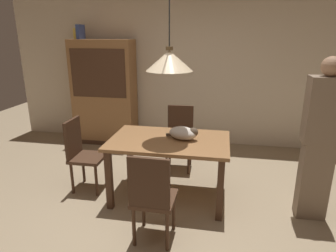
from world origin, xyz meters
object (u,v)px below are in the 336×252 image
cat_sleeping (184,133)px  pendant_lamp (169,60)px  chair_far_back (180,135)px  book_yellow_short (77,34)px  dining_table (169,147)px  chair_near_front (152,195)px  hutch_bookcase (105,95)px  chair_left_side (82,151)px  person_standing (320,141)px  book_blue_wide (81,32)px

cat_sleeping → pendant_lamp: pendant_lamp is taller
chair_far_back → book_yellow_short: (-1.92, 0.85, 1.43)m
dining_table → book_yellow_short: (-1.93, 1.73, 1.29)m
chair_near_front → dining_table: bearing=89.9°
dining_table → chair_near_front: (-0.00, -0.88, -0.14)m
dining_table → book_yellow_short: size_ratio=7.00×
chair_near_front → pendant_lamp: size_ratio=0.72×
chair_far_back → hutch_bookcase: hutch_bookcase is taller
dining_table → chair_far_back: bearing=90.2°
chair_left_side → person_standing: person_standing is taller
dining_table → hutch_bookcase: hutch_bookcase is taller
book_yellow_short → person_standing: bearing=-27.7°
dining_table → chair_far_back: size_ratio=1.51×
chair_left_side → person_standing: bearing=-2.5°
chair_near_front → book_blue_wide: 3.52m
chair_far_back → person_standing: 1.93m
cat_sleeping → pendant_lamp: size_ratio=0.31×
book_yellow_short → chair_near_front: bearing=-53.6°
chair_left_side → book_blue_wide: bearing=113.0°
dining_table → cat_sleeping: bearing=11.1°
book_yellow_short → chair_left_side: bearing=-65.2°
chair_near_front → cat_sleeping: bearing=79.6°
hutch_bookcase → book_blue_wide: size_ratio=7.71×
book_yellow_short → book_blue_wide: bearing=0.0°
cat_sleeping → hutch_bookcase: bearing=134.5°
pendant_lamp → hutch_bookcase: size_ratio=0.70×
hutch_bookcase → person_standing: hutch_bookcase is taller
chair_left_side → pendant_lamp: pendant_lamp is taller
book_yellow_short → pendant_lamp: bearing=-41.9°
dining_table → pendant_lamp: (0.00, 0.00, 1.01)m
dining_table → chair_left_side: chair_left_side is taller
pendant_lamp → book_blue_wide: pendant_lamp is taller
hutch_bookcase → book_blue_wide: (-0.36, 0.00, 1.08)m
hutch_bookcase → person_standing: 3.61m
cat_sleeping → book_yellow_short: size_ratio=2.03×
hutch_bookcase → chair_near_front: bearing=-60.1°
chair_near_front → book_yellow_short: book_yellow_short is taller
dining_table → person_standing: size_ratio=0.80×
cat_sleeping → dining_table: bearing=-168.9°
dining_table → chair_near_front: 0.89m
chair_left_side → cat_sleeping: 1.33m
chair_left_side → pendant_lamp: bearing=0.1°
dining_table → chair_left_side: size_ratio=1.51×
book_yellow_short → book_blue_wide: 0.07m
book_blue_wide → book_yellow_short: bearing=180.0°
dining_table → chair_near_front: bearing=-90.1°
chair_far_back → chair_near_front: size_ratio=1.00×
chair_far_back → book_yellow_short: bearing=156.1°
dining_table → book_blue_wide: bearing=137.1°
pendant_lamp → book_yellow_short: pendant_lamp is taller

